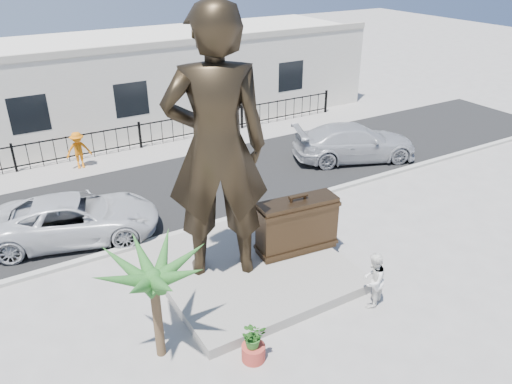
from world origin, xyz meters
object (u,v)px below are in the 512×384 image
statue (216,148)px  suitcase (297,225)px  tourist (373,280)px  car_white (76,218)px

statue → suitcase: 3.77m
statue → tourist: statue is taller
statue → car_white: size_ratio=1.40×
tourist → car_white: bearing=-80.7°
tourist → car_white: (-6.00, 7.49, -0.05)m
suitcase → car_white: size_ratio=0.46×
tourist → car_white: tourist is taller
suitcase → car_white: (-5.54, 4.61, -0.41)m
suitcase → car_white: bearing=146.4°
car_white → suitcase: bearing=-113.7°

